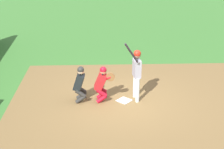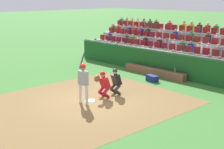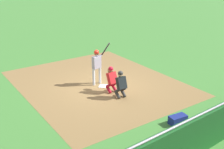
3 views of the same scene
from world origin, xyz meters
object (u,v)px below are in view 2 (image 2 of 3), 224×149
object	(u,v)px
batter_at_plate	(83,79)
equipment_duffel_bag	(152,78)
home_plate_umpire	(116,80)
water_bottle_on_bench	(175,70)
dugout_bench	(154,72)
home_plate_marker	(90,101)
catcher_crouching	(103,83)

from	to	relation	value
batter_at_plate	equipment_duffel_bag	xyz separation A→B (m)	(0.25, -5.09, -0.98)
home_plate_umpire	water_bottle_on_bench	distance (m)	4.30
home_plate_umpire	dugout_bench	bearing A→B (deg)	-76.63
home_plate_marker	water_bottle_on_bench	bearing A→B (deg)	-95.29
batter_at_plate	home_plate_umpire	bearing A→B (deg)	-91.04
water_bottle_on_bench	equipment_duffel_bag	bearing A→B (deg)	57.94
home_plate_marker	home_plate_umpire	bearing A→B (deg)	-94.17
catcher_crouching	home_plate_umpire	bearing A→B (deg)	-93.23
catcher_crouching	equipment_duffel_bag	xyz separation A→B (m)	(0.24, -3.90, -0.55)
dugout_bench	water_bottle_on_bench	bearing A→B (deg)	-176.69
catcher_crouching	home_plate_marker	bearing A→B (deg)	84.90
batter_at_plate	home_plate_umpire	world-z (taller)	batter_at_plate
catcher_crouching	water_bottle_on_bench	distance (m)	5.05
home_plate_umpire	water_bottle_on_bench	xyz separation A→B (m)	(-0.43, -4.27, -0.14)
home_plate_marker	catcher_crouching	distance (m)	1.04
catcher_crouching	water_bottle_on_bench	world-z (taller)	catcher_crouching
water_bottle_on_bench	catcher_crouching	bearing A→B (deg)	84.68
catcher_crouching	dugout_bench	distance (m)	5.06
home_plate_umpire	dugout_bench	distance (m)	4.34
home_plate_marker	water_bottle_on_bench	xyz separation A→B (m)	(-0.54, -5.80, 0.56)
home_plate_marker	home_plate_umpire	xyz separation A→B (m)	(-0.11, -1.52, 0.69)
home_plate_marker	water_bottle_on_bench	distance (m)	5.85
home_plate_umpire	equipment_duffel_bag	xyz separation A→B (m)	(0.28, -3.14, -0.54)
batter_at_plate	home_plate_umpire	distance (m)	2.00
batter_at_plate	water_bottle_on_bench	world-z (taller)	batter_at_plate
home_plate_marker	batter_at_plate	xyz separation A→B (m)	(-0.08, 0.42, 1.13)
home_plate_marker	batter_at_plate	distance (m)	1.21
home_plate_marker	batter_at_plate	world-z (taller)	batter_at_plate
catcher_crouching	water_bottle_on_bench	bearing A→B (deg)	-95.32
batter_at_plate	equipment_duffel_bag	size ratio (longest dim) A/B	3.15
water_bottle_on_bench	equipment_duffel_bag	xyz separation A→B (m)	(0.71, 1.13, -0.41)
batter_at_plate	equipment_duffel_bag	bearing A→B (deg)	-87.19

